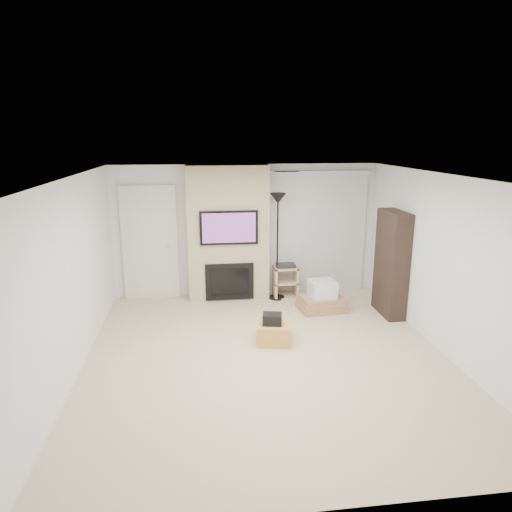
{
  "coord_description": "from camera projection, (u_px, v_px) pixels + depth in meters",
  "views": [
    {
      "loc": [
        -0.89,
        -5.76,
        2.99
      ],
      "look_at": [
        0.0,
        1.2,
        1.15
      ],
      "focal_mm": 32.0,
      "sensor_mm": 36.0,
      "label": 1
    }
  ],
  "objects": [
    {
      "name": "hvac_vent",
      "position": [
        287.0,
        172.0,
        6.57
      ],
      "size": [
        0.35,
        0.18,
        0.01
      ],
      "primitive_type": "cube",
      "color": "silver",
      "rests_on": "ceiling"
    },
    {
      "name": "wall_right",
      "position": [
        444.0,
        265.0,
        6.38
      ],
      "size": [
        0.0,
        5.5,
        2.5
      ],
      "primitive_type": "cube",
      "rotation": [
        1.57,
        0.0,
        1.57
      ],
      "color": "white",
      "rests_on": "ground"
    },
    {
      "name": "vertical_blinds",
      "position": [
        318.0,
        228.0,
        8.83
      ],
      "size": [
        1.98,
        0.1,
        2.37
      ],
      "color": "silver",
      "rests_on": "floor"
    },
    {
      "name": "entry_door",
      "position": [
        150.0,
        244.0,
        8.5
      ],
      "size": [
        1.02,
        0.11,
        2.14
      ],
      "color": "silver",
      "rests_on": "floor"
    },
    {
      "name": "wall_left",
      "position": [
        72.0,
        279.0,
        5.77
      ],
      "size": [
        0.0,
        5.5,
        2.5
      ],
      "primitive_type": "cube",
      "rotation": [
        1.57,
        0.0,
        1.57
      ],
      "color": "white",
      "rests_on": "ground"
    },
    {
      "name": "bookshelf",
      "position": [
        391.0,
        264.0,
        7.74
      ],
      "size": [
        0.3,
        0.8,
        1.8
      ],
      "color": "black",
      "rests_on": "floor"
    },
    {
      "name": "black_bag",
      "position": [
        272.0,
        319.0,
        6.73
      ],
      "size": [
        0.32,
        0.27,
        0.16
      ],
      "primitive_type": "cube",
      "rotation": [
        0.0,
        0.0,
        -0.2
      ],
      "color": "black",
      "rests_on": "ottoman"
    },
    {
      "name": "wall_back",
      "position": [
        246.0,
        231.0,
        8.71
      ],
      "size": [
        5.0,
        0.0,
        2.5
      ],
      "primitive_type": "cube",
      "rotation": [
        1.57,
        0.0,
        0.0
      ],
      "color": "white",
      "rests_on": "ground"
    },
    {
      "name": "fireplace_wall",
      "position": [
        228.0,
        234.0,
        8.47
      ],
      "size": [
        1.5,
        0.47,
        2.5
      ],
      "color": "tan",
      "rests_on": "floor"
    },
    {
      "name": "floor_lamp",
      "position": [
        278.0,
        217.0,
        8.3
      ],
      "size": [
        0.3,
        0.3,
        2.01
      ],
      "color": "black",
      "rests_on": "floor"
    },
    {
      "name": "ceiling",
      "position": [
        268.0,
        177.0,
        5.75
      ],
      "size": [
        5.0,
        5.5,
        0.0
      ],
      "primitive_type": "cube",
      "color": "white",
      "rests_on": "wall_back"
    },
    {
      "name": "floor",
      "position": [
        267.0,
        357.0,
        6.39
      ],
      "size": [
        5.0,
        5.5,
        0.0
      ],
      "primitive_type": "cube",
      "color": "beige",
      "rests_on": "ground"
    },
    {
      "name": "box_stack",
      "position": [
        322.0,
        299.0,
        8.08
      ],
      "size": [
        0.86,
        0.68,
        0.54
      ],
      "color": "#AB7757",
      "rests_on": "floor"
    },
    {
      "name": "av_stand",
      "position": [
        285.0,
        280.0,
        8.69
      ],
      "size": [
        0.45,
        0.38,
        0.66
      ],
      "color": "#E1B98C",
      "rests_on": "floor"
    },
    {
      "name": "wall_front",
      "position": [
        322.0,
        375.0,
        3.43
      ],
      "size": [
        5.0,
        0.0,
        2.5
      ],
      "primitive_type": "cube",
      "rotation": [
        1.57,
        0.0,
        0.0
      ],
      "color": "white",
      "rests_on": "ground"
    },
    {
      "name": "ottoman",
      "position": [
        274.0,
        332.0,
        6.83
      ],
      "size": [
        0.59,
        0.59,
        0.3
      ],
      "primitive_type": "cube",
      "rotation": [
        0.0,
        0.0,
        -0.2
      ],
      "color": "gold",
      "rests_on": "floor"
    }
  ]
}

